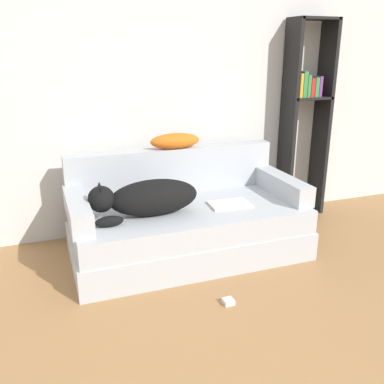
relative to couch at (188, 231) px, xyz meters
name	(u,v)px	position (x,y,z in m)	size (l,w,h in m)	color
wall_back	(151,81)	(-0.09, 0.70, 1.14)	(8.04, 0.06, 2.70)	silver
couch	(188,231)	(0.00, 0.00, 0.00)	(1.87, 0.95, 0.42)	#B2B7BC
couch_backrest	(172,170)	(0.00, 0.40, 0.41)	(1.83, 0.15, 0.39)	#B2B7BC
couch_arm_left	(78,210)	(-0.86, -0.01, 0.30)	(0.15, 0.76, 0.17)	#B2B7BC
couch_arm_right	(282,185)	(0.86, -0.01, 0.30)	(0.15, 0.76, 0.17)	#B2B7BC
dog	(146,198)	(-0.36, -0.09, 0.35)	(0.83, 0.30, 0.29)	black
laptop	(230,204)	(0.32, -0.10, 0.22)	(0.34, 0.24, 0.02)	silver
throw_pillow	(175,141)	(0.02, 0.38, 0.67)	(0.43, 0.18, 0.13)	orange
bookshelf	(306,109)	(1.40, 0.52, 0.86)	(0.43, 0.26, 1.89)	black
power_adapter	(228,302)	(0.00, -0.79, -0.19)	(0.07, 0.07, 0.03)	silver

